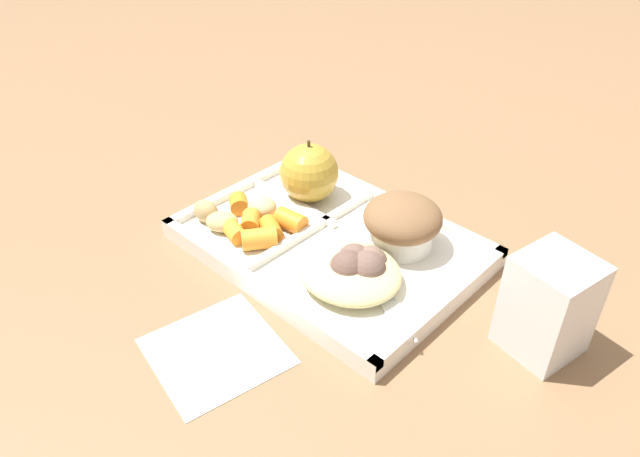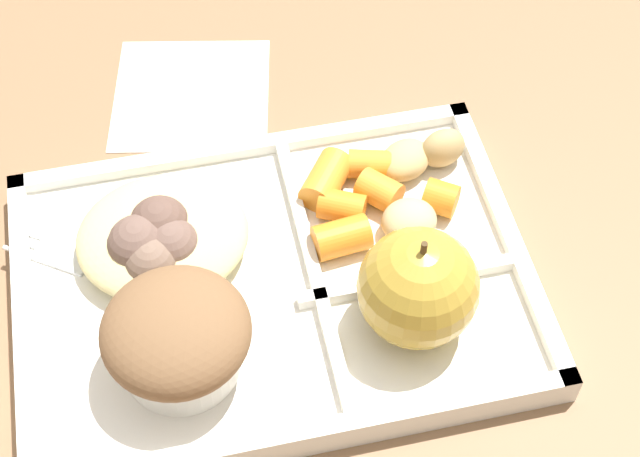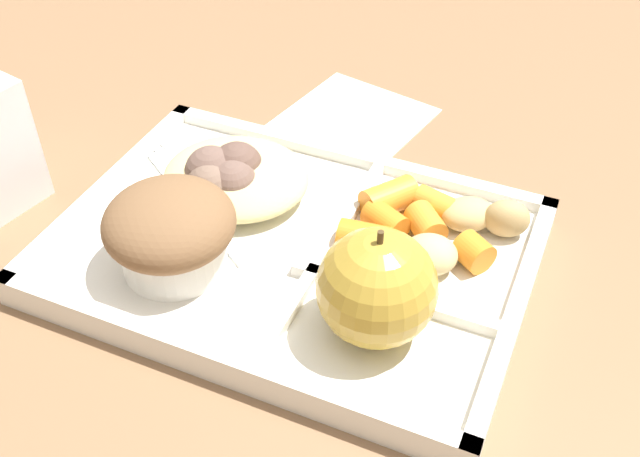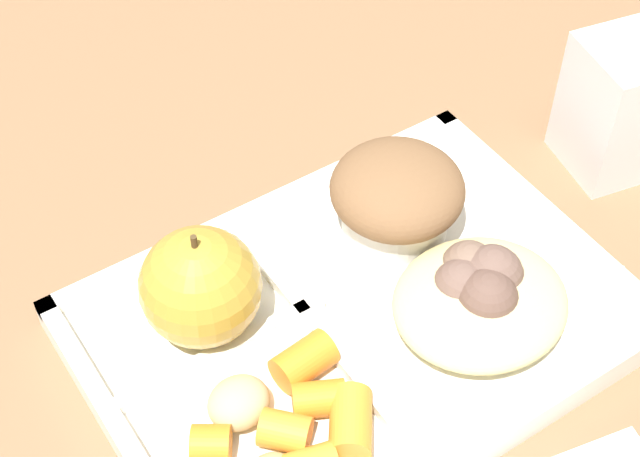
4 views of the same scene
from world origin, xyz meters
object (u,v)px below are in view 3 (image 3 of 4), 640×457
object	(u,v)px
bran_muffin	(171,231)
plastic_fork	(187,187)
lunch_tray	(294,253)
green_apple	(377,288)

from	to	relation	value
bran_muffin	plastic_fork	xyz separation A→B (m)	(0.04, -0.07, -0.03)
lunch_tray	green_apple	bearing A→B (deg)	148.18
lunch_tray	green_apple	xyz separation A→B (m)	(-0.07, 0.05, 0.04)
green_apple	bran_muffin	distance (m)	0.14
lunch_tray	plastic_fork	world-z (taller)	lunch_tray
green_apple	bran_muffin	xyz separation A→B (m)	(0.14, 0.00, -0.01)
green_apple	plastic_fork	size ratio (longest dim) A/B	0.54
lunch_tray	green_apple	size ratio (longest dim) A/B	4.00
lunch_tray	bran_muffin	size ratio (longest dim) A/B	3.71
green_apple	bran_muffin	world-z (taller)	green_apple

